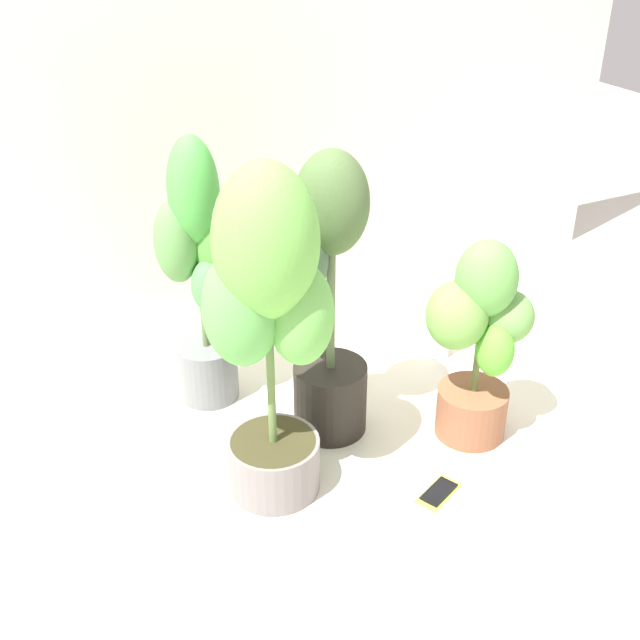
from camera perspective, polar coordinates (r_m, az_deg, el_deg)
The scene contains 8 objects.
ground_plane at distance 2.39m, azimuth 2.69°, elevation -8.79°, with size 8.00×8.00×0.00m, color silver.
mylar_back_wall at distance 2.69m, azimuth -6.15°, elevation 19.17°, with size 3.20×0.01×2.00m, color silver.
potted_plant_front_right at distance 2.28m, azimuth 11.35°, elevation -1.33°, with size 0.37×0.27×0.63m.
potted_plant_center at distance 2.19m, azimuth 0.26°, elevation 1.97°, with size 0.33×0.27×0.87m.
potted_plant_front_left at distance 1.92m, azimuth -3.81°, elevation 0.49°, with size 0.36×0.36×0.93m.
potted_plant_back_left at distance 2.37m, azimuth -8.58°, elevation 3.73°, with size 0.28×0.22×0.86m.
cell_phone at distance 2.23m, azimuth 8.57°, elevation -12.21°, with size 0.16×0.12×0.01m.
nutrient_bottle at distance 2.76m, azimuth 8.67°, elevation -0.67°, with size 0.07×0.07×0.23m.
Camera 1 is at (-0.93, -1.62, 1.48)m, focal length 44.32 mm.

